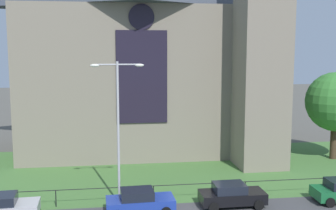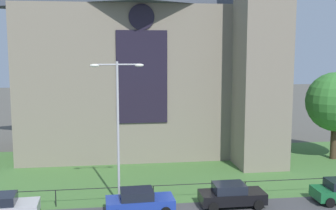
# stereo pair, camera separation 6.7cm
# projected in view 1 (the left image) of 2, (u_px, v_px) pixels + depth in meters

# --- Properties ---
(ground) EXTENTS (160.00, 160.00, 0.00)m
(ground) POSITION_uv_depth(u_px,v_px,m) (178.00, 168.00, 35.54)
(ground) COLOR #56544C
(grass_verge) EXTENTS (120.00, 20.00, 0.01)m
(grass_verge) POSITION_uv_depth(u_px,v_px,m) (182.00, 175.00, 33.58)
(grass_verge) COLOR #477538
(grass_verge) RESTS_ON ground
(church_building) EXTENTS (23.20, 16.20, 26.00)m
(church_building) POSITION_uv_depth(u_px,v_px,m) (145.00, 47.00, 41.02)
(church_building) COLOR gray
(church_building) RESTS_ON ground
(iron_railing) EXTENTS (25.36, 0.07, 1.13)m
(iron_railing) POSITION_uv_depth(u_px,v_px,m) (153.00, 188.00, 27.66)
(iron_railing) COLOR black
(iron_railing) RESTS_ON ground
(tree_right_far) EXTENTS (5.43, 5.43, 8.05)m
(tree_right_far) POSITION_uv_depth(u_px,v_px,m) (336.00, 102.00, 38.05)
(tree_right_far) COLOR #423021
(tree_right_far) RESTS_ON ground
(streetlamp_near) EXTENTS (3.37, 0.26, 9.34)m
(streetlamp_near) POSITION_uv_depth(u_px,v_px,m) (118.00, 116.00, 26.60)
(streetlamp_near) COLOR #B2B2B7
(streetlamp_near) RESTS_ON ground
(parked_car_silver) EXTENTS (4.28, 2.19, 1.51)m
(parked_car_silver) POSITION_uv_depth(u_px,v_px,m) (2.00, 207.00, 24.84)
(parked_car_silver) COLOR #B7B7BC
(parked_car_silver) RESTS_ON ground
(parked_car_blue) EXTENTS (4.26, 2.15, 1.51)m
(parked_car_blue) POSITION_uv_depth(u_px,v_px,m) (140.00, 201.00, 25.79)
(parked_car_blue) COLOR #1E3899
(parked_car_blue) RESTS_ON ground
(parked_car_black) EXTENTS (4.21, 2.04, 1.51)m
(parked_car_black) POSITION_uv_depth(u_px,v_px,m) (232.00, 195.00, 26.96)
(parked_car_black) COLOR black
(parked_car_black) RESTS_ON ground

